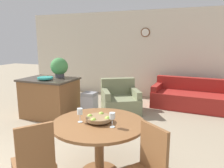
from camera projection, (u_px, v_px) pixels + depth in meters
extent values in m
cube|color=beige|center=(140.00, 54.00, 6.93)|extent=(8.00, 0.06, 2.70)
cylinder|color=brown|center=(145.00, 32.00, 6.70)|extent=(0.28, 0.02, 0.28)
cylinder|color=white|center=(145.00, 32.00, 6.68)|extent=(0.23, 0.01, 0.23)
cylinder|color=brown|center=(99.00, 148.00, 2.88)|extent=(0.12, 0.12, 0.67)
cylinder|color=brown|center=(99.00, 123.00, 2.81)|extent=(1.21, 1.21, 0.03)
cylinder|color=brown|center=(47.00, 168.00, 2.75)|extent=(0.04, 0.04, 0.39)
cube|color=brown|center=(33.00, 163.00, 2.45)|extent=(0.59, 0.59, 0.05)
cube|color=brown|center=(35.00, 148.00, 2.24)|extent=(0.27, 0.33, 0.49)
cube|color=brown|center=(154.00, 149.00, 2.21)|extent=(0.33, 0.27, 0.49)
cylinder|color=olive|center=(99.00, 121.00, 2.81)|extent=(0.13, 0.13, 0.03)
cylinder|color=olive|center=(99.00, 118.00, 2.80)|extent=(0.33, 0.33, 0.04)
sphere|color=#99C142|center=(107.00, 119.00, 2.74)|extent=(0.07, 0.07, 0.07)
sphere|color=#99C142|center=(101.00, 114.00, 2.92)|extent=(0.07, 0.07, 0.07)
sphere|color=#99C142|center=(90.00, 117.00, 2.83)|extent=(0.07, 0.07, 0.07)
sphere|color=#99C142|center=(93.00, 121.00, 2.69)|extent=(0.07, 0.07, 0.07)
cylinder|color=silver|center=(80.00, 122.00, 2.81)|extent=(0.06, 0.06, 0.01)
cylinder|color=silver|center=(80.00, 118.00, 2.80)|extent=(0.01, 0.01, 0.10)
cylinder|color=silver|center=(80.00, 111.00, 2.78)|extent=(0.07, 0.07, 0.08)
cylinder|color=silver|center=(112.00, 127.00, 2.64)|extent=(0.06, 0.06, 0.01)
cylinder|color=silver|center=(112.00, 123.00, 2.63)|extent=(0.01, 0.01, 0.10)
cylinder|color=silver|center=(112.00, 116.00, 2.62)|extent=(0.07, 0.07, 0.08)
cube|color=brown|center=(50.00, 99.00, 5.13)|extent=(1.15, 0.84, 0.88)
cube|color=#42382D|center=(49.00, 79.00, 5.04)|extent=(1.21, 0.90, 0.04)
cylinder|color=teal|center=(45.00, 79.00, 4.86)|extent=(0.12, 0.12, 0.02)
cylinder|color=teal|center=(45.00, 78.00, 4.86)|extent=(0.34, 0.34, 0.04)
cylinder|color=#4C4C51|center=(60.00, 75.00, 5.18)|extent=(0.21, 0.21, 0.11)
sphere|color=#478E4C|center=(59.00, 66.00, 5.14)|extent=(0.41, 0.41, 0.41)
cube|color=#9E9EA3|center=(90.00, 108.00, 4.94)|extent=(0.31, 0.28, 0.56)
cube|color=gray|center=(89.00, 94.00, 4.87)|extent=(0.29, 0.27, 0.08)
cube|color=maroon|center=(192.00, 101.00, 5.79)|extent=(2.11, 1.05, 0.42)
cube|color=maroon|center=(194.00, 84.00, 6.04)|extent=(2.06, 0.32, 0.35)
cube|color=maroon|center=(157.00, 94.00, 6.17)|extent=(0.21, 0.86, 0.58)
cube|color=#7A7F5B|center=(120.00, 104.00, 5.49)|extent=(1.23, 1.25, 0.40)
cube|color=#7A7F5B|center=(118.00, 86.00, 5.76)|extent=(0.86, 0.62, 0.41)
cube|color=#7A7F5B|center=(106.00, 102.00, 5.41)|extent=(0.55, 0.81, 0.58)
cube|color=#7A7F5B|center=(135.00, 100.00, 5.53)|extent=(0.55, 0.81, 0.58)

